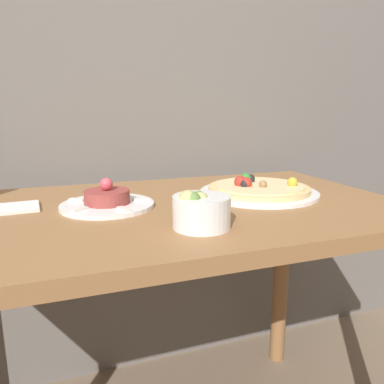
# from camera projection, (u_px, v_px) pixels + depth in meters

# --- Properties ---
(back_wall) EXTENTS (8.00, 0.05, 2.60)m
(back_wall) POSITION_uv_depth(u_px,v_px,m) (115.00, 22.00, 1.26)
(back_wall) COLOR slate
(back_wall) RESTS_ON ground_plane
(dining_table) EXTENTS (1.29, 0.70, 0.78)m
(dining_table) POSITION_uv_depth(u_px,v_px,m) (154.00, 250.00, 0.96)
(dining_table) COLOR olive
(dining_table) RESTS_ON ground_plane
(pizza_plate) EXTENTS (0.33, 0.33, 0.06)m
(pizza_plate) POSITION_uv_depth(u_px,v_px,m) (258.00, 189.00, 1.06)
(pizza_plate) COLOR white
(pizza_plate) RESTS_ON dining_table
(tartare_plate) EXTENTS (0.23, 0.23, 0.07)m
(tartare_plate) POSITION_uv_depth(u_px,v_px,m) (107.00, 201.00, 0.93)
(tartare_plate) COLOR white
(tartare_plate) RESTS_ON dining_table
(small_bowl) EXTENTS (0.12, 0.12, 0.08)m
(small_bowl) POSITION_uv_depth(u_px,v_px,m) (200.00, 210.00, 0.76)
(small_bowl) COLOR white
(small_bowl) RESTS_ON dining_table
(napkin) EXTENTS (0.17, 0.11, 0.01)m
(napkin) POSITION_uv_depth(u_px,v_px,m) (3.00, 209.00, 0.90)
(napkin) COLOR white
(napkin) RESTS_ON dining_table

